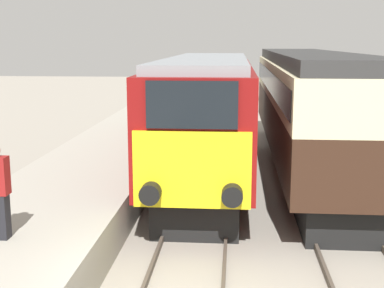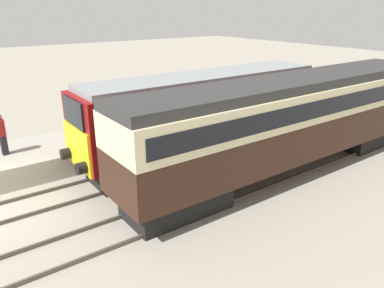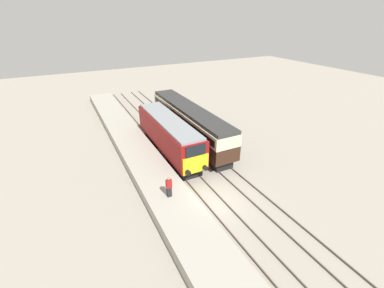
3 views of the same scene
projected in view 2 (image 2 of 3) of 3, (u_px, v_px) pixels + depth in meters
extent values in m
cube|color=#9E998C|center=(145.00, 135.00, 19.45)|extent=(3.50, 50.00, 0.96)
cube|color=#4C4238|center=(114.00, 173.00, 15.98)|extent=(0.07, 60.00, 0.14)
cube|color=#4C4238|center=(129.00, 185.00, 14.89)|extent=(0.07, 60.00, 0.14)
cube|color=#4C4238|center=(155.00, 205.00, 13.40)|extent=(0.07, 60.00, 0.14)
cube|color=#4C4238|center=(177.00, 223.00, 12.31)|extent=(0.07, 60.00, 0.14)
cube|color=black|center=(140.00, 164.00, 15.77)|extent=(2.03, 4.00, 1.00)
cube|color=black|center=(259.00, 133.00, 19.69)|extent=(2.03, 4.00, 1.00)
cube|color=maroon|center=(206.00, 109.00, 17.08)|extent=(2.70, 12.10, 2.73)
cube|color=yellow|center=(77.00, 148.00, 13.91)|extent=(2.48, 0.10, 1.64)
cube|color=black|center=(73.00, 112.00, 13.43)|extent=(1.89, 0.10, 0.98)
cube|color=gray|center=(207.00, 76.00, 16.57)|extent=(2.38, 11.62, 0.24)
cylinder|color=black|center=(66.00, 154.00, 14.60)|extent=(0.44, 0.35, 0.44)
cylinder|color=black|center=(82.00, 168.00, 13.31)|extent=(0.44, 0.35, 0.44)
cube|color=black|center=(177.00, 199.00, 12.98)|extent=(1.89, 3.60, 0.95)
cube|color=black|center=(364.00, 135.00, 19.44)|extent=(1.89, 3.60, 0.95)
cube|color=#331E14|center=(292.00, 133.00, 15.78)|extent=(2.70, 16.09, 1.56)
cube|color=beige|center=(295.00, 101.00, 15.30)|extent=(2.71, 16.09, 1.22)
cube|color=black|center=(295.00, 101.00, 15.30)|extent=(2.75, 15.45, 0.67)
cube|color=#2D2D2D|center=(297.00, 82.00, 15.02)|extent=(2.48, 16.09, 0.36)
cube|color=black|center=(4.00, 145.00, 15.50)|extent=(0.36, 0.24, 0.82)
cube|color=maroon|center=(1.00, 127.00, 15.24)|extent=(0.44, 0.26, 0.69)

